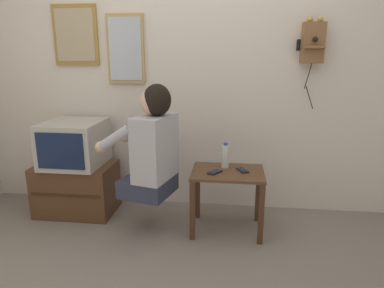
% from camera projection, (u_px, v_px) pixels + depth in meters
% --- Properties ---
extents(ground_plane, '(14.00, 14.00, 0.00)m').
position_uv_depth(ground_plane, '(177.00, 272.00, 2.25)').
color(ground_plane, slate).
extents(wall_back, '(6.80, 0.05, 2.55)m').
position_uv_depth(wall_back, '(196.00, 68.00, 3.00)').
color(wall_back, beige).
rests_on(wall_back, ground_plane).
extents(side_table, '(0.56, 0.42, 0.50)m').
position_uv_depth(side_table, '(227.00, 184.00, 2.71)').
color(side_table, '#51331E').
rests_on(side_table, ground_plane).
extents(person, '(0.60, 0.52, 0.87)m').
position_uv_depth(person, '(152.00, 145.00, 2.61)').
color(person, '#2D3347').
rests_on(person, ground_plane).
extents(tv_stand, '(0.67, 0.44, 0.45)m').
position_uv_depth(tv_stand, '(77.00, 188.00, 3.07)').
color(tv_stand, '#51331E').
rests_on(tv_stand, ground_plane).
extents(television, '(0.48, 0.53, 0.38)m').
position_uv_depth(television, '(75.00, 143.00, 2.98)').
color(television, '#ADA89E').
rests_on(television, tv_stand).
extents(wall_phone_antique, '(0.21, 0.19, 0.74)m').
position_uv_depth(wall_phone_antique, '(313.00, 42.00, 2.76)').
color(wall_phone_antique, brown).
extents(framed_picture, '(0.41, 0.03, 0.52)m').
position_uv_depth(framed_picture, '(75.00, 35.00, 3.02)').
color(framed_picture, olive).
extents(wall_mirror, '(0.33, 0.03, 0.59)m').
position_uv_depth(wall_mirror, '(126.00, 49.00, 2.99)').
color(wall_mirror, tan).
extents(cell_phone_held, '(0.12, 0.14, 0.01)m').
position_uv_depth(cell_phone_held, '(215.00, 172.00, 2.64)').
color(cell_phone_held, black).
rests_on(cell_phone_held, side_table).
extents(cell_phone_spare, '(0.11, 0.14, 0.01)m').
position_uv_depth(cell_phone_spare, '(242.00, 170.00, 2.69)').
color(cell_phone_spare, black).
rests_on(cell_phone_spare, side_table).
extents(water_bottle, '(0.06, 0.06, 0.21)m').
position_uv_depth(water_bottle, '(225.00, 156.00, 2.75)').
color(water_bottle, silver).
rests_on(water_bottle, side_table).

